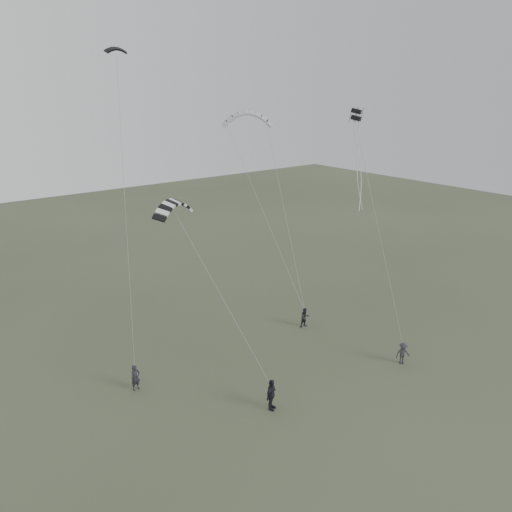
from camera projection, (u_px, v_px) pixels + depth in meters
ground at (301, 394)px, 30.83m from camera, size 140.00×140.00×0.00m
flyer_left at (136, 378)px, 31.07m from camera, size 0.65×0.46×1.68m
flyer_right at (305, 318)px, 39.29m from camera, size 0.84×0.69×1.58m
flyer_center at (271, 395)px, 29.09m from camera, size 1.24×0.96×1.96m
flyer_far at (403, 353)px, 34.00m from camera, size 1.17×0.95×1.57m
kite_dark_small at (116, 49)px, 29.93m from camera, size 1.31×0.56×0.58m
kite_pale_large at (247, 113)px, 40.04m from camera, size 4.11×3.41×1.85m
kite_striped at (173, 202)px, 28.79m from camera, size 3.21×2.27×1.36m
kite_box at (356, 115)px, 33.13m from camera, size 0.92×0.97×0.82m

